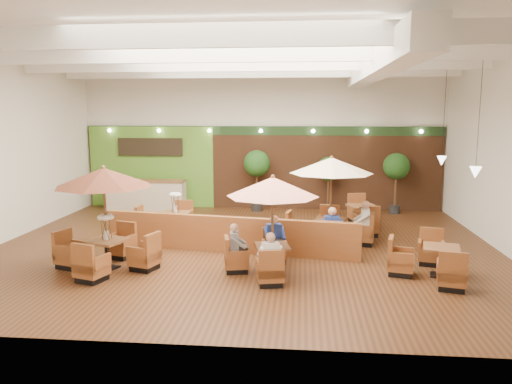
# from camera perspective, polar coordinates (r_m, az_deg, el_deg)

# --- Properties ---
(room) EXTENTS (14.04, 14.00, 5.52)m
(room) POSITION_cam_1_polar(r_m,az_deg,el_deg) (14.75, 0.06, 8.64)
(room) COLOR #381E0F
(room) RESTS_ON ground
(service_counter) EXTENTS (3.00, 0.75, 1.18)m
(service_counter) POSITION_cam_1_polar(r_m,az_deg,el_deg) (19.77, -12.42, -0.35)
(service_counter) COLOR beige
(service_counter) RESTS_ON ground
(booth_divider) EXTENTS (7.01, 1.30, 0.98)m
(booth_divider) POSITION_cam_1_polar(r_m,az_deg,el_deg) (13.51, -3.19, -4.86)
(booth_divider) COLOR brown
(booth_divider) RESTS_ON ground
(table_0) EXTENTS (2.59, 2.59, 2.51)m
(table_0) POSITION_cam_1_polar(r_m,az_deg,el_deg) (12.35, -16.91, -0.79)
(table_0) COLOR brown
(table_0) RESTS_ON ground
(table_1) EXTENTS (2.25, 2.36, 2.33)m
(table_1) POSITION_cam_1_polar(r_m,az_deg,el_deg) (11.51, 1.65, -1.17)
(table_1) COLOR brown
(table_1) RESTS_ON ground
(table_2) EXTENTS (2.57, 2.57, 2.55)m
(table_2) POSITION_cam_1_polar(r_m,az_deg,el_deg) (14.23, 8.56, 0.91)
(table_2) COLOR brown
(table_2) RESTS_ON ground
(table_3) EXTENTS (1.61, 2.40, 1.49)m
(table_3) POSITION_cam_1_polar(r_m,az_deg,el_deg) (15.59, -9.98, -3.28)
(table_3) COLOR brown
(table_3) RESTS_ON ground
(table_4) EXTENTS (1.72, 2.48, 0.89)m
(table_4) POSITION_cam_1_polar(r_m,az_deg,el_deg) (12.28, 19.14, -7.54)
(table_4) COLOR brown
(table_4) RESTS_ON ground
(table_5) EXTENTS (1.06, 2.72, 0.97)m
(table_5) POSITION_cam_1_polar(r_m,az_deg,el_deg) (16.56, 12.05, -2.87)
(table_5) COLOR brown
(table_5) RESTS_ON ground
(topiary_0) EXTENTS (1.01, 1.01, 2.34)m
(topiary_0) POSITION_cam_1_polar(r_m,az_deg,el_deg) (18.96, 0.10, 3.01)
(topiary_0) COLOR black
(topiary_0) RESTS_ON ground
(topiary_1) EXTENTS (0.91, 0.91, 2.11)m
(topiary_1) POSITION_cam_1_polar(r_m,az_deg,el_deg) (18.92, 8.28, 2.37)
(topiary_1) COLOR black
(topiary_1) RESTS_ON ground
(topiary_2) EXTENTS (0.98, 0.98, 2.27)m
(topiary_2) POSITION_cam_1_polar(r_m,az_deg,el_deg) (19.20, 15.74, 2.59)
(topiary_2) COLOR black
(topiary_2) RESTS_ON ground
(diner_0) EXTENTS (0.40, 0.36, 0.73)m
(diner_0) POSITION_cam_1_polar(r_m,az_deg,el_deg) (10.89, 1.61, -6.93)
(diner_0) COLOR white
(diner_0) RESTS_ON ground
(diner_1) EXTENTS (0.40, 0.35, 0.74)m
(diner_1) POSITION_cam_1_polar(r_m,az_deg,el_deg) (12.53, 2.12, -4.80)
(diner_1) COLOR navy
(diner_1) RESTS_ON ground
(diner_2) EXTENTS (0.31, 0.37, 0.71)m
(diner_2) POSITION_cam_1_polar(r_m,az_deg,el_deg) (11.79, -2.26, -5.73)
(diner_2) COLOR gray
(diner_2) RESTS_ON ground
(diner_3) EXTENTS (0.41, 0.33, 0.81)m
(diner_3) POSITION_cam_1_polar(r_m,az_deg,el_deg) (13.49, 8.68, -3.78)
(diner_3) COLOR navy
(diner_3) RESTS_ON ground
(diner_4) EXTENTS (0.33, 0.41, 0.82)m
(diner_4) POSITION_cam_1_polar(r_m,az_deg,el_deg) (14.48, 12.16, -2.98)
(diner_4) COLOR white
(diner_4) RESTS_ON ground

